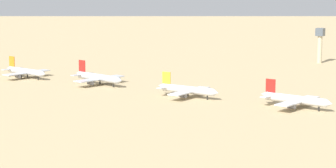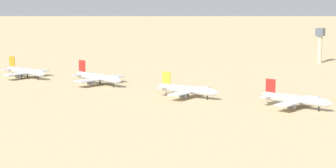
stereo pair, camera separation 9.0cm
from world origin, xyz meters
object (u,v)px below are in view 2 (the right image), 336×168
control_tower (320,42)px  parked_jet_red_2 (98,77)px  parked_jet_yellow_3 (187,90)px  parked_jet_red_4 (295,99)px  parked_jet_orange_1 (25,71)px

control_tower → parked_jet_red_2: bearing=-114.8°
parked_jet_yellow_3 → parked_jet_red_4: size_ratio=0.97×
parked_jet_red_2 → control_tower: (70.30, 152.43, 10.18)m
parked_jet_orange_1 → control_tower: 196.38m
parked_jet_red_4 → control_tower: 165.73m
parked_jet_orange_1 → parked_jet_red_4: parked_jet_red_4 is taller
parked_jet_orange_1 → parked_jet_red_2: parked_jet_red_2 is taller
parked_jet_red_2 → parked_jet_red_4: (114.64, -6.93, -0.14)m
parked_jet_yellow_3 → control_tower: 161.57m
parked_jet_red_2 → parked_jet_yellow_3: 60.98m
parked_jet_orange_1 → parked_jet_red_4: bearing=7.8°
parked_jet_red_4 → control_tower: control_tower is taller
parked_jet_orange_1 → parked_jet_red_2: 50.67m
parked_jet_yellow_3 → parked_jet_red_4: parked_jet_red_4 is taller
parked_jet_orange_1 → parked_jet_yellow_3: (111.01, -6.55, -0.07)m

